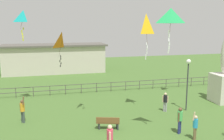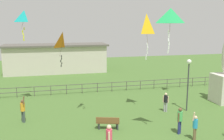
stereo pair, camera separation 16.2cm
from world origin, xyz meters
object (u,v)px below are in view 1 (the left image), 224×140
at_px(kite_5, 171,18).
at_px(lamppost, 188,73).
at_px(park_bench, 108,123).
at_px(person_6, 180,119).
at_px(kite_0, 24,18).
at_px(person_1, 22,109).
at_px(person_2, 195,126).
at_px(statue_monument, 224,81).
at_px(person_5, 110,139).
at_px(kite_2, 146,26).
at_px(person_4, 165,101).
at_px(kite_3, 62,42).

bearing_deg(kite_5, lamppost, 47.41).
height_order(park_bench, person_6, person_6).
distance_m(kite_0, kite_5, 12.08).
xyz_separation_m(person_1, person_2, (10.02, -5.24, -0.08)).
relative_size(statue_monument, person_5, 3.62).
relative_size(person_2, person_5, 1.01).
bearing_deg(kite_5, person_5, -159.88).
distance_m(park_bench, person_5, 3.50).
bearing_deg(kite_0, statue_monument, -11.71).
relative_size(person_5, kite_2, 0.51).
height_order(lamppost, person_2, lamppost).
height_order(park_bench, person_2, person_2).
relative_size(person_1, person_5, 1.09).
bearing_deg(kite_2, person_2, -79.60).
bearing_deg(kite_5, kite_2, 84.34).
relative_size(lamppost, person_4, 2.69).
bearing_deg(lamppost, statue_monument, 15.96).
height_order(lamppost, person_5, lamppost).
xyz_separation_m(person_4, person_6, (-0.92, -3.90, 0.09)).
bearing_deg(person_4, person_6, -103.25).
relative_size(kite_0, kite_5, 0.98).
bearing_deg(park_bench, person_2, -30.46).
xyz_separation_m(person_1, person_5, (4.72, -5.93, 0.05)).
height_order(person_5, kite_0, kite_0).
distance_m(park_bench, kite_5, 7.54).
relative_size(person_5, kite_0, 0.73).
height_order(person_1, person_5, person_1).
bearing_deg(lamppost, kite_5, -132.59).
bearing_deg(person_2, park_bench, 149.54).
xyz_separation_m(person_6, kite_5, (-1.06, -0.30, 6.07)).
relative_size(kite_0, kite_3, 0.75).
distance_m(lamppost, kite_3, 11.25).
bearing_deg(person_1, person_4, -1.81).
distance_m(person_5, kite_3, 12.51).
xyz_separation_m(lamppost, person_1, (-12.24, 0.49, -2.04)).
relative_size(statue_monument, kite_5, 2.58).
distance_m(person_4, kite_0, 12.97).
distance_m(statue_monument, person_1, 16.55).
bearing_deg(statue_monument, person_1, -177.47).
xyz_separation_m(statue_monument, person_5, (-11.79, -6.66, -0.90)).
bearing_deg(statue_monument, person_2, -137.37).
distance_m(park_bench, person_6, 4.53).
distance_m(statue_monument, person_2, 8.88).
bearing_deg(statue_monument, kite_0, 168.29).
xyz_separation_m(person_5, kite_5, (3.81, 1.39, 6.03)).
height_order(kite_0, kite_3, kite_0).
distance_m(person_6, kite_5, 6.16).
height_order(statue_monument, kite_3, statue_monument).
relative_size(person_1, kite_3, 0.60).
distance_m(person_1, person_4, 10.51).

